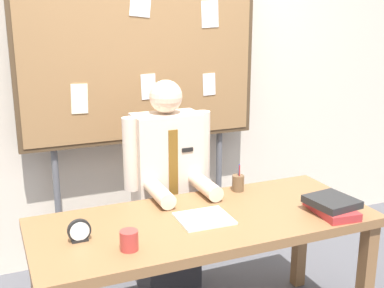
% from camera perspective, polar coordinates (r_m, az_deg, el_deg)
% --- Properties ---
extents(back_wall, '(6.40, 0.08, 2.70)m').
position_cam_1_polar(back_wall, '(3.54, -6.80, 8.27)').
color(back_wall, beige).
rests_on(back_wall, ground_plane).
extents(desk, '(1.76, 0.73, 0.74)m').
position_cam_1_polar(desk, '(2.61, 1.47, -10.27)').
color(desk, brown).
rests_on(desk, ground_plane).
extents(person, '(0.55, 0.56, 1.38)m').
position_cam_1_polar(person, '(3.08, -2.80, -6.37)').
color(person, '#2D2D33').
rests_on(person, ground_plane).
extents(bulletin_board, '(1.64, 0.09, 2.11)m').
position_cam_1_polar(bulletin_board, '(3.33, -5.86, 10.21)').
color(bulletin_board, '#4C3823').
rests_on(bulletin_board, ground_plane).
extents(book_stack, '(0.24, 0.31, 0.08)m').
position_cam_1_polar(book_stack, '(2.71, 15.75, -6.83)').
color(book_stack, '#B22D2D').
rests_on(book_stack, desk).
extents(open_notebook, '(0.27, 0.24, 0.01)m').
position_cam_1_polar(open_notebook, '(2.55, 1.40, -8.56)').
color(open_notebook, silver).
rests_on(open_notebook, desk).
extents(desk_clock, '(0.11, 0.04, 0.11)m').
position_cam_1_polar(desk_clock, '(2.36, -12.83, -9.79)').
color(desk_clock, black).
rests_on(desk_clock, desk).
extents(coffee_mug, '(0.08, 0.08, 0.09)m').
position_cam_1_polar(coffee_mug, '(2.25, -7.25, -10.93)').
color(coffee_mug, '#B23833').
rests_on(coffee_mug, desk).
extents(pen_holder, '(0.07, 0.07, 0.16)m').
position_cam_1_polar(pen_holder, '(2.93, 5.33, -4.47)').
color(pen_holder, brown).
rests_on(pen_holder, desk).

